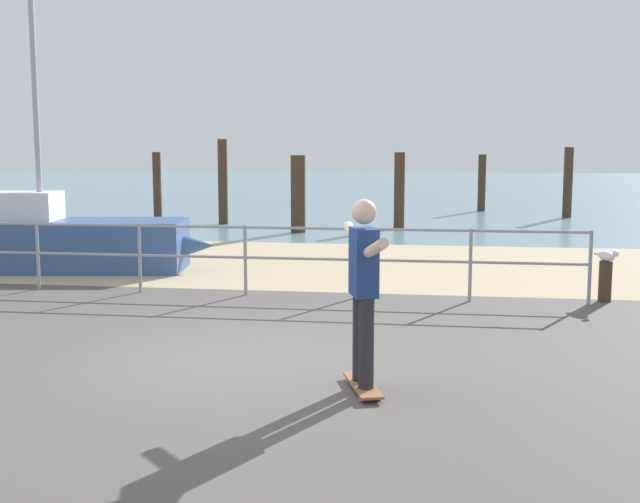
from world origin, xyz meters
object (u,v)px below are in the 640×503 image
seagull (607,256)px  sailboat (68,241)px  skateboard (363,386)px  bollard_short (605,282)px  skateboarder (364,281)px

seagull → sailboat: bearing=169.2°
skateboard → seagull: bearing=57.1°
seagull → bollard_short: bearing=117.3°
skateboarder → bollard_short: bearing=57.3°
skateboarder → bollard_short: skateboarder is taller
sailboat → bollard_short: size_ratio=9.62×
bollard_short → sailboat: bearing=169.3°
skateboard → sailboat: bearing=132.8°
skateboard → bollard_short: bollard_short is taller
skateboard → skateboarder: 0.95m
skateboarder → seagull: size_ratio=3.63×
bollard_short → skateboarder: bearing=-122.7°
sailboat → skateboard: size_ratio=6.95×
skateboard → seagull: seagull is taller
sailboat → seagull: (8.80, -1.67, 0.15)m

